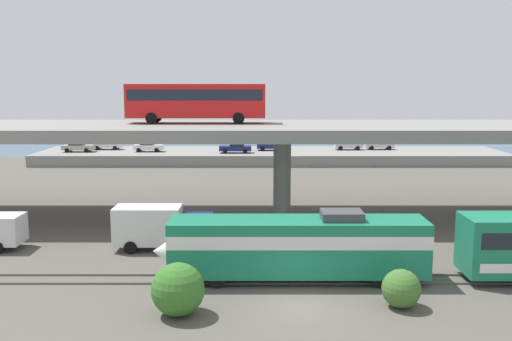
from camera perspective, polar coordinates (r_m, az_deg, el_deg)
name	(u,v)px	position (r m, az deg, el deg)	size (l,w,h in m)	color
ground_plane	(296,306)	(30.70, 4.06, -13.36)	(260.00, 260.00, 0.00)	#565149
rail_strip_near	(292,283)	(33.71, 3.64, -11.18)	(110.00, 0.12, 0.12)	#59544C
rail_strip_far	(291,275)	(35.10, 3.48, -10.35)	(110.00, 0.12, 0.12)	#59544C
train_locomotive	(282,244)	(33.72, 2.65, -7.35)	(16.00, 3.04, 4.18)	#197A56
highway_overpass	(280,132)	(48.57, 2.39, 3.83)	(96.00, 12.39, 8.02)	gray
transit_bus_on_overpass	(193,99)	(50.28, -6.27, 7.06)	(12.00, 2.68, 3.40)	red
service_truck_west	(158,226)	(40.47, -9.75, -5.53)	(6.80, 2.46, 3.04)	navy
pier_parking_lot	(269,156)	(84.07, 1.27, 1.45)	(67.58, 12.05, 1.57)	gray
parked_car_0	(146,146)	(84.37, -10.96, 2.38)	(4.16, 1.92, 1.50)	silver
parked_car_1	(75,147)	(86.55, -17.60, 2.28)	(4.47, 1.95, 1.50)	#9E998C
parked_car_2	(345,145)	(86.39, 8.91, 2.58)	(4.05, 1.83, 1.50)	#B7B7BC
parked_car_3	(269,145)	(84.58, 1.32, 2.55)	(4.31, 2.00, 1.50)	navy
parked_car_4	(233,148)	(81.44, -2.30, 2.30)	(4.56, 1.85, 1.50)	navy
parked_car_5	(105,144)	(88.46, -14.85, 2.54)	(4.33, 1.96, 1.50)	silver
parked_car_6	(377,144)	(87.65, 11.98, 2.58)	(4.21, 1.84, 1.50)	#B7B7BC
harbor_water	(265,144)	(106.99, 0.94, 2.61)	(140.00, 36.00, 0.01)	#385B7A
shrub_left	(175,290)	(29.34, -8.05, -11.69)	(2.69, 2.69, 2.69)	#357027
shrub_right	(399,288)	(31.05, 14.05, -11.35)	(2.02, 2.02, 2.02)	#3F6C2D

